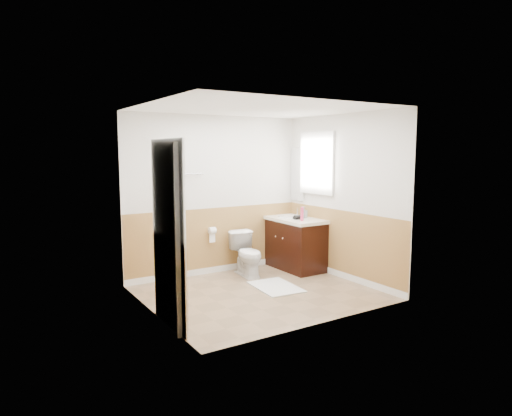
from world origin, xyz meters
TOP-DOWN VIEW (x-y plane):
  - floor at (0.00, 0.00)m, footprint 3.00×3.00m
  - ceiling at (0.00, 0.00)m, footprint 3.00×3.00m
  - wall_back at (0.00, 1.30)m, footprint 3.00×0.00m
  - wall_front at (0.00, -1.30)m, footprint 3.00×0.00m
  - wall_left at (-1.50, 0.00)m, footprint 0.00×3.00m
  - wall_right at (1.50, 0.00)m, footprint 0.00×3.00m
  - wainscot_back at (0.00, 1.29)m, footprint 3.00×0.00m
  - wainscot_front at (0.00, -1.29)m, footprint 3.00×0.00m
  - wainscot_left at (-1.49, 0.00)m, footprint 0.00×2.60m
  - wainscot_right at (1.49, 0.00)m, footprint 0.00×2.60m
  - toilet at (0.33, 0.87)m, footprint 0.44×0.70m
  - bath_mat at (0.33, 0.08)m, footprint 0.62×0.85m
  - vanity_cabinet at (1.21, 0.83)m, footprint 0.55×1.10m
  - vanity_knob_left at (0.91, 0.73)m, footprint 0.03×0.03m
  - vanity_knob_right at (0.91, 0.93)m, footprint 0.03×0.03m
  - countertop at (1.20, 0.83)m, footprint 0.60×1.15m
  - sink_basin at (1.21, 0.98)m, footprint 0.36×0.36m
  - faucet at (1.39, 0.98)m, footprint 0.02×0.02m
  - lotion_bottle at (1.11, 0.50)m, footprint 0.05×0.05m
  - soap_dispenser at (1.33, 0.73)m, footprint 0.11×0.11m
  - hair_dryer_body at (1.16, 0.66)m, footprint 0.14×0.07m
  - hair_dryer_handle at (1.13, 0.74)m, footprint 0.03×0.03m
  - mirror_panel at (1.48, 1.10)m, footprint 0.02×0.35m
  - window_frame at (1.47, 0.59)m, footprint 0.04×0.80m
  - window_glass at (1.49, 0.59)m, footprint 0.01×0.70m
  - door at (-1.40, -0.45)m, footprint 0.29×0.78m
  - door_frame at (-1.48, -0.45)m, footprint 0.02×0.92m
  - door_knob at (-1.34, -0.12)m, footprint 0.06×0.06m
  - towel_bar at (-0.55, 1.25)m, footprint 0.62×0.02m
  - tp_holder_bar at (-0.10, 1.23)m, footprint 0.14×0.02m
  - tp_roll at (-0.10, 1.23)m, footprint 0.10×0.11m
  - tp_sheet at (-0.10, 1.23)m, footprint 0.10×0.01m

SIDE VIEW (x-z plane):
  - floor at x=0.00m, z-range 0.00..0.00m
  - bath_mat at x=0.33m, z-range 0.00..0.02m
  - toilet at x=0.33m, z-range 0.00..0.68m
  - vanity_cabinet at x=1.21m, z-range 0.00..0.80m
  - wainscot_back at x=0.00m, z-range -1.00..2.00m
  - wainscot_front at x=0.00m, z-range -1.00..2.00m
  - wainscot_left at x=-1.49m, z-range -0.80..1.80m
  - wainscot_right at x=1.49m, z-range -0.80..1.80m
  - vanity_knob_left at x=0.91m, z-range 0.53..0.57m
  - vanity_knob_right at x=0.91m, z-range 0.53..0.57m
  - tp_sheet at x=-0.10m, z-range 0.51..0.67m
  - tp_holder_bar at x=-0.10m, z-range 0.69..0.71m
  - tp_roll at x=-0.10m, z-range 0.64..0.76m
  - countertop at x=1.20m, z-range 0.80..0.85m
  - hair_dryer_handle at x=1.13m, z-range 0.82..0.89m
  - sink_basin at x=1.21m, z-range 0.85..0.87m
  - hair_dryer_body at x=1.16m, z-range 0.85..0.92m
  - faucet at x=1.39m, z-range 0.85..0.99m
  - soap_dispenser at x=1.33m, z-range 0.85..1.04m
  - door_knob at x=-1.34m, z-range 0.92..0.98m
  - lotion_bottle at x=1.11m, z-range 0.85..1.07m
  - door at x=-1.40m, z-range 0.00..2.04m
  - door_frame at x=-1.48m, z-range -0.02..2.08m
  - wall_back at x=0.00m, z-range -0.25..2.75m
  - wall_front at x=0.00m, z-range -0.25..2.75m
  - wall_left at x=-1.50m, z-range -0.25..2.75m
  - wall_right at x=1.50m, z-range -0.25..2.75m
  - mirror_panel at x=1.48m, z-range 1.10..2.00m
  - towel_bar at x=-0.55m, z-range 1.59..1.61m
  - window_frame at x=1.47m, z-range 1.25..2.25m
  - window_glass at x=1.49m, z-range 1.30..2.20m
  - ceiling at x=0.00m, z-range 2.50..2.50m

